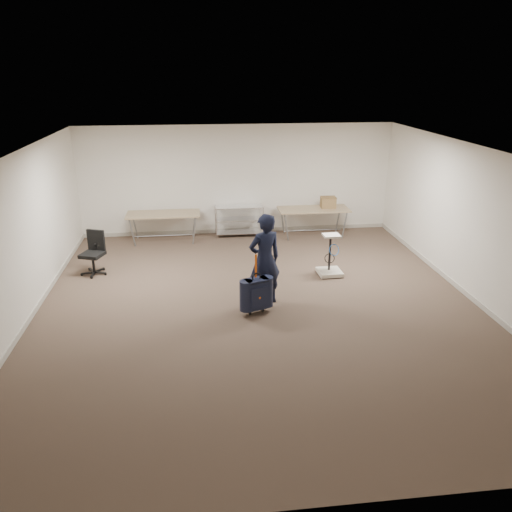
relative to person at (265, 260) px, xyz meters
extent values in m
plane|color=#4C3B2E|center=(-0.12, -0.16, -0.86)|extent=(9.00, 9.00, 0.00)
plane|color=white|center=(-0.12, 4.34, 0.54)|extent=(8.00, 0.00, 8.00)
plane|color=white|center=(-0.12, -4.66, 0.54)|extent=(8.00, 0.00, 8.00)
plane|color=white|center=(-4.12, -0.16, 0.54)|extent=(0.00, 9.00, 9.00)
plane|color=white|center=(3.88, -0.16, 0.54)|extent=(0.00, 9.00, 9.00)
plane|color=silver|center=(-0.12, -0.16, 1.94)|extent=(8.00, 8.00, 0.00)
cube|color=#BBB5A8|center=(-0.12, 4.33, -0.81)|extent=(8.00, 0.02, 0.10)
cube|color=#BBB5A8|center=(-4.11, -0.16, -0.81)|extent=(0.02, 9.00, 0.10)
cube|color=#BBB5A8|center=(3.87, -0.16, -0.81)|extent=(0.02, 9.00, 0.10)
cube|color=#917F59|center=(-2.02, 3.79, -0.14)|extent=(1.80, 0.75, 0.03)
cylinder|color=gray|center=(-2.02, 3.79, -0.71)|extent=(1.50, 0.02, 0.02)
cylinder|color=gray|center=(-2.77, 3.49, -0.51)|extent=(0.13, 0.04, 0.69)
cylinder|color=gray|center=(-1.27, 3.49, -0.51)|extent=(0.13, 0.04, 0.69)
cylinder|color=gray|center=(-2.77, 4.09, -0.51)|extent=(0.13, 0.04, 0.69)
cylinder|color=gray|center=(-1.27, 4.09, -0.51)|extent=(0.13, 0.04, 0.69)
cube|color=#917F59|center=(1.78, 3.79, -0.14)|extent=(1.80, 0.75, 0.03)
cylinder|color=gray|center=(1.78, 3.79, -0.71)|extent=(1.50, 0.02, 0.02)
cylinder|color=gray|center=(1.03, 3.49, -0.51)|extent=(0.13, 0.04, 0.69)
cylinder|color=gray|center=(2.53, 3.49, -0.51)|extent=(0.13, 0.04, 0.69)
cylinder|color=gray|center=(1.03, 4.09, -0.51)|extent=(0.13, 0.04, 0.69)
cylinder|color=gray|center=(2.53, 4.09, -0.51)|extent=(0.13, 0.04, 0.69)
cylinder|color=silver|center=(-0.72, 3.82, -0.46)|extent=(0.02, 0.02, 0.80)
cylinder|color=silver|center=(0.48, 3.82, -0.46)|extent=(0.02, 0.02, 0.80)
cylinder|color=silver|center=(-0.72, 4.27, -0.46)|extent=(0.02, 0.02, 0.80)
cylinder|color=silver|center=(0.48, 4.27, -0.46)|extent=(0.02, 0.02, 0.80)
cube|color=silver|center=(-0.12, 4.04, -0.76)|extent=(1.20, 0.45, 0.02)
cube|color=silver|center=(-0.12, 4.04, -0.41)|extent=(1.20, 0.45, 0.02)
cube|color=silver|center=(-0.12, 4.04, -0.08)|extent=(1.20, 0.45, 0.01)
imported|color=black|center=(0.00, 0.00, 0.00)|extent=(0.73, 0.60, 1.71)
cube|color=black|center=(-0.20, -0.41, -0.47)|extent=(0.46, 0.36, 0.55)
cube|color=black|center=(-0.21, -0.39, -0.77)|extent=(0.40, 0.28, 0.03)
cylinder|color=black|center=(-0.32, -0.45, -0.82)|extent=(0.05, 0.08, 0.07)
cylinder|color=black|center=(-0.08, -0.37, -0.82)|extent=(0.05, 0.08, 0.07)
torus|color=black|center=(-0.20, -0.41, -0.17)|extent=(0.17, 0.08, 0.17)
cube|color=#FF5E0D|center=(-0.21, -0.39, 0.04)|extent=(0.04, 0.02, 0.43)
cylinder|color=black|center=(-3.39, 1.80, -0.81)|extent=(0.56, 0.56, 0.08)
cylinder|color=black|center=(-3.39, 1.80, -0.62)|extent=(0.06, 0.06, 0.37)
cube|color=black|center=(-3.39, 1.80, -0.42)|extent=(0.55, 0.55, 0.07)
cube|color=black|center=(-3.32, 1.99, -0.16)|extent=(0.38, 0.19, 0.44)
cube|color=beige|center=(1.54, 1.17, -0.80)|extent=(0.50, 0.50, 0.08)
cylinder|color=black|center=(1.35, 0.98, -0.84)|extent=(0.06, 0.06, 0.04)
cylinder|color=black|center=(1.54, 1.22, -0.37)|extent=(0.05, 0.05, 0.77)
cube|color=beige|center=(1.54, 1.17, 0.01)|extent=(0.35, 0.30, 0.04)
torus|color=blue|center=(1.59, 1.09, -0.28)|extent=(0.25, 0.11, 0.24)
cube|color=#A37D4C|center=(2.17, 3.85, 0.01)|extent=(0.39, 0.30, 0.28)
camera|label=1|loc=(-1.15, -8.30, 3.21)|focal=35.00mm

